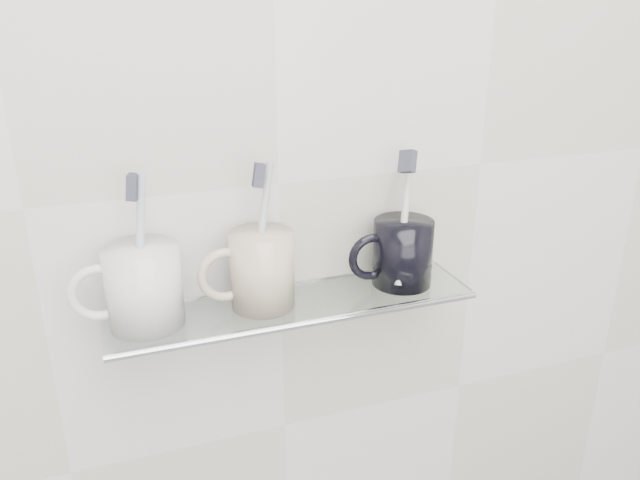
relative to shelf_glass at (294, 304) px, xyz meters
name	(u,v)px	position (x,y,z in m)	size (l,w,h in m)	color
wall_back	(279,184)	(0.00, 0.06, 0.15)	(2.50, 2.50, 0.00)	silver
shelf_glass	(294,304)	(0.00, 0.00, 0.00)	(0.50, 0.12, 0.01)	silver
shelf_rail	(307,323)	(0.00, -0.06, 0.00)	(0.01, 0.01, 0.50)	silver
bracket_left	(133,321)	(-0.21, 0.05, -0.01)	(0.02, 0.02, 0.03)	silver
bracket_right	(415,276)	(0.21, 0.05, -0.01)	(0.02, 0.02, 0.03)	silver
mug_left	(144,286)	(-0.19, 0.00, 0.06)	(0.09, 0.09, 0.10)	silver
mug_left_handle	(99,293)	(-0.25, 0.00, 0.06)	(0.07, 0.07, 0.01)	silver
toothbrush_left	(140,250)	(-0.19, 0.00, 0.10)	(0.01, 0.01, 0.19)	silver
bristles_left	(133,187)	(-0.19, 0.00, 0.19)	(0.01, 0.02, 0.03)	#333442
mug_center	(262,270)	(-0.04, 0.00, 0.06)	(0.08, 0.08, 0.10)	beige
mug_center_handle	(226,275)	(-0.09, 0.00, 0.06)	(0.07, 0.07, 0.01)	beige
toothbrush_center	(261,235)	(-0.04, 0.00, 0.10)	(0.01, 0.01, 0.19)	#A8ABAD
bristles_center	(259,175)	(-0.04, 0.00, 0.19)	(0.01, 0.02, 0.03)	#333442
mug_right	(403,253)	(0.17, 0.00, 0.05)	(0.09, 0.09, 0.10)	black
mug_right_handle	(372,257)	(0.12, 0.00, 0.05)	(0.07, 0.07, 0.01)	black
toothbrush_right	(405,217)	(0.17, 0.00, 0.10)	(0.01, 0.01, 0.19)	beige
bristles_right	(407,161)	(0.17, 0.00, 0.19)	(0.01, 0.02, 0.03)	#333442
chrome_cap	(420,275)	(0.20, 0.00, 0.01)	(0.03, 0.03, 0.01)	silver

